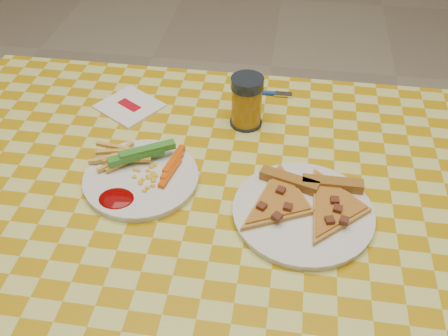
% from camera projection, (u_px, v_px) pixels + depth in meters
% --- Properties ---
extents(table, '(1.28, 0.88, 0.76)m').
position_uv_depth(table, '(222.00, 227.00, 0.96)').
color(table, silver).
rests_on(table, ground).
extents(plate_left, '(0.25, 0.25, 0.01)m').
position_uv_depth(plate_left, '(141.00, 179.00, 0.94)').
color(plate_left, silver).
rests_on(plate_left, table).
extents(plate_right, '(0.30, 0.30, 0.01)m').
position_uv_depth(plate_right, '(303.00, 213.00, 0.88)').
color(plate_right, silver).
rests_on(plate_right, table).
extents(fries_veggies, '(0.19, 0.18, 0.04)m').
position_uv_depth(fries_veggies, '(138.00, 166.00, 0.94)').
color(fries_veggies, '#ECC74B').
rests_on(fries_veggies, plate_left).
extents(pizza_slices, '(0.26, 0.24, 0.02)m').
position_uv_depth(pizza_slices, '(306.00, 201.00, 0.88)').
color(pizza_slices, '#DA9043').
rests_on(pizza_slices, plate_right).
extents(drink_glass, '(0.07, 0.07, 0.11)m').
position_uv_depth(drink_glass, '(247.00, 102.00, 1.04)').
color(drink_glass, black).
rests_on(drink_glass, table).
extents(napkin, '(0.17, 0.16, 0.01)m').
position_uv_depth(napkin, '(129.00, 106.00, 1.12)').
color(napkin, white).
rests_on(napkin, table).
extents(fork, '(0.13, 0.02, 0.01)m').
position_uv_depth(fork, '(265.00, 93.00, 1.16)').
color(fork, '#163999').
rests_on(fork, table).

